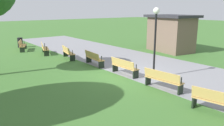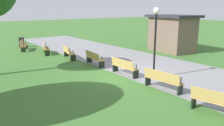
{
  "view_description": "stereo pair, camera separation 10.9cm",
  "coord_description": "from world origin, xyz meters",
  "px_view_note": "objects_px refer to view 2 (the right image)",
  "views": [
    {
      "loc": [
        8.75,
        -7.78,
        3.55
      ],
      "look_at": [
        -0.0,
        -0.91,
        0.8
      ],
      "focal_mm": 35.47,
      "sensor_mm": 36.0,
      "label": 1
    },
    {
      "loc": [
        8.82,
        -7.7,
        3.55
      ],
      "look_at": [
        -0.0,
        -0.91,
        0.8
      ],
      "focal_mm": 35.47,
      "sensor_mm": 36.0,
      "label": 2
    }
  ],
  "objects_px": {
    "bench_2": "(69,52)",
    "bench_5": "(163,80)",
    "bench_0": "(23,45)",
    "bench_1": "(45,48)",
    "kiosk": "(172,33)",
    "bench_3": "(94,58)",
    "lamp_post": "(156,29)",
    "trash_bin": "(22,42)",
    "bench_6": "(218,102)",
    "bench_4": "(124,67)"
  },
  "relations": [
    {
      "from": "bench_6",
      "to": "trash_bin",
      "type": "distance_m",
      "value": 18.21
    },
    {
      "from": "bench_5",
      "to": "lamp_post",
      "type": "bearing_deg",
      "value": 139.4
    },
    {
      "from": "bench_4",
      "to": "bench_5",
      "type": "bearing_deg",
      "value": -2.83
    },
    {
      "from": "kiosk",
      "to": "bench_5",
      "type": "bearing_deg",
      "value": -46.33
    },
    {
      "from": "bench_5",
      "to": "bench_2",
      "type": "bearing_deg",
      "value": 177.14
    },
    {
      "from": "bench_3",
      "to": "bench_5",
      "type": "distance_m",
      "value": 5.55
    },
    {
      "from": "bench_2",
      "to": "kiosk",
      "type": "bearing_deg",
      "value": 83.49
    },
    {
      "from": "trash_bin",
      "to": "kiosk",
      "type": "distance_m",
      "value": 13.7
    },
    {
      "from": "bench_0",
      "to": "trash_bin",
      "type": "bearing_deg",
      "value": -168.33
    },
    {
      "from": "kiosk",
      "to": "bench_1",
      "type": "bearing_deg",
      "value": -112.94
    },
    {
      "from": "bench_0",
      "to": "lamp_post",
      "type": "xyz_separation_m",
      "value": [
        12.21,
        3.0,
        2.07
      ]
    },
    {
      "from": "bench_0",
      "to": "lamp_post",
      "type": "relative_size",
      "value": 0.51
    },
    {
      "from": "bench_2",
      "to": "kiosk",
      "type": "distance_m",
      "value": 8.74
    },
    {
      "from": "bench_2",
      "to": "bench_6",
      "type": "height_order",
      "value": "same"
    },
    {
      "from": "bench_3",
      "to": "lamp_post",
      "type": "relative_size",
      "value": 0.51
    },
    {
      "from": "bench_0",
      "to": "bench_1",
      "type": "relative_size",
      "value": 0.99
    },
    {
      "from": "bench_4",
      "to": "trash_bin",
      "type": "xyz_separation_m",
      "value": [
        -12.65,
        -1.81,
        -0.02
      ]
    },
    {
      "from": "bench_6",
      "to": "kiosk",
      "type": "distance_m",
      "value": 11.81
    },
    {
      "from": "bench_1",
      "to": "bench_5",
      "type": "distance_m",
      "value": 11.04
    },
    {
      "from": "bench_1",
      "to": "bench_3",
      "type": "xyz_separation_m",
      "value": [
        5.44,
        1.09,
        0.0
      ]
    },
    {
      "from": "lamp_post",
      "to": "kiosk",
      "type": "bearing_deg",
      "value": 121.67
    },
    {
      "from": "bench_1",
      "to": "lamp_post",
      "type": "bearing_deg",
      "value": 29.16
    },
    {
      "from": "bench_0",
      "to": "bench_3",
      "type": "bearing_deg",
      "value": 36.88
    },
    {
      "from": "bench_3",
      "to": "lamp_post",
      "type": "xyz_separation_m",
      "value": [
        4.16,
        0.97,
        2.07
      ]
    },
    {
      "from": "bench_0",
      "to": "bench_6",
      "type": "relative_size",
      "value": 0.99
    },
    {
      "from": "bench_6",
      "to": "bench_1",
      "type": "bearing_deg",
      "value": 171.46
    },
    {
      "from": "bench_4",
      "to": "bench_0",
      "type": "bearing_deg",
      "value": -168.69
    },
    {
      "from": "bench_0",
      "to": "bench_4",
      "type": "height_order",
      "value": "same"
    },
    {
      "from": "bench_0",
      "to": "kiosk",
      "type": "height_order",
      "value": "kiosk"
    },
    {
      "from": "bench_2",
      "to": "lamp_post",
      "type": "bearing_deg",
      "value": 22.67
    },
    {
      "from": "lamp_post",
      "to": "bench_0",
      "type": "bearing_deg",
      "value": -166.2
    },
    {
      "from": "bench_1",
      "to": "bench_6",
      "type": "distance_m",
      "value": 13.75
    },
    {
      "from": "bench_3",
      "to": "trash_bin",
      "type": "xyz_separation_m",
      "value": [
        -9.87,
        -1.67,
        -0.02
      ]
    },
    {
      "from": "bench_3",
      "to": "bench_1",
      "type": "bearing_deg",
      "value": -163.0
    },
    {
      "from": "bench_3",
      "to": "lamp_post",
      "type": "bearing_deg",
      "value": 18.82
    },
    {
      "from": "bench_2",
      "to": "bench_3",
      "type": "relative_size",
      "value": 1.01
    },
    {
      "from": "trash_bin",
      "to": "bench_1",
      "type": "bearing_deg",
      "value": 7.5
    },
    {
      "from": "bench_4",
      "to": "bench_5",
      "type": "height_order",
      "value": "same"
    },
    {
      "from": "lamp_post",
      "to": "kiosk",
      "type": "relative_size",
      "value": 0.82
    },
    {
      "from": "bench_5",
      "to": "trash_bin",
      "type": "height_order",
      "value": "trash_bin"
    },
    {
      "from": "bench_3",
      "to": "trash_bin",
      "type": "height_order",
      "value": "trash_bin"
    },
    {
      "from": "bench_2",
      "to": "bench_5",
      "type": "height_order",
      "value": "same"
    },
    {
      "from": "bench_1",
      "to": "kiosk",
      "type": "distance_m",
      "value": 10.47
    },
    {
      "from": "bench_0",
      "to": "lamp_post",
      "type": "distance_m",
      "value": 12.74
    },
    {
      "from": "bench_5",
      "to": "lamp_post",
      "type": "xyz_separation_m",
      "value": [
        -1.39,
        0.97,
        2.07
      ]
    },
    {
      "from": "bench_5",
      "to": "kiosk",
      "type": "bearing_deg",
      "value": 119.99
    },
    {
      "from": "bench_0",
      "to": "bench_4",
      "type": "bearing_deg",
      "value": 34.05
    },
    {
      "from": "bench_6",
      "to": "lamp_post",
      "type": "xyz_separation_m",
      "value": [
        -4.14,
        1.38,
        2.07
      ]
    },
    {
      "from": "lamp_post",
      "to": "trash_bin",
      "type": "bearing_deg",
      "value": -169.33
    },
    {
      "from": "bench_3",
      "to": "trash_bin",
      "type": "relative_size",
      "value": 2.03
    }
  ]
}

